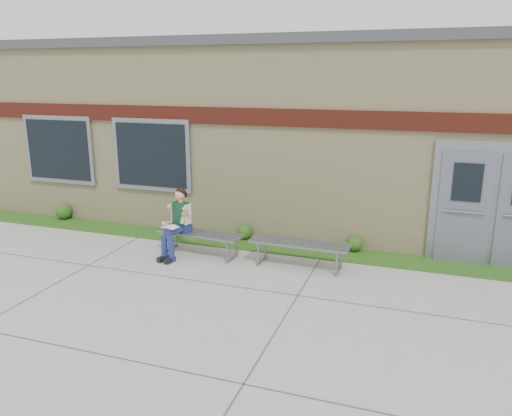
% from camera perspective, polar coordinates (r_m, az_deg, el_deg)
% --- Properties ---
extents(ground, '(80.00, 80.00, 0.00)m').
position_cam_1_polar(ground, '(7.99, -3.20, -10.42)').
color(ground, '#9E9E99').
rests_on(ground, ground).
extents(grass_strip, '(16.00, 0.80, 0.02)m').
position_cam_1_polar(grass_strip, '(10.25, 2.29, -4.46)').
color(grass_strip, '#2B5216').
rests_on(grass_strip, ground).
extents(school_building, '(16.20, 6.22, 4.20)m').
position_cam_1_polar(school_building, '(13.02, 6.75, 9.08)').
color(school_building, beige).
rests_on(school_building, ground).
extents(bench_left, '(1.79, 0.66, 0.45)m').
position_cam_1_polar(bench_left, '(9.81, -6.42, -3.36)').
color(bench_left, slate).
rests_on(bench_left, ground).
extents(bench_right, '(1.84, 0.55, 0.47)m').
position_cam_1_polar(bench_right, '(9.16, 5.00, -4.56)').
color(bench_right, slate).
rests_on(bench_right, ground).
extents(girl, '(0.48, 0.83, 1.33)m').
position_cam_1_polar(girl, '(9.70, -8.99, -1.52)').
color(girl, navy).
rests_on(girl, ground).
extents(shrub_west, '(0.38, 0.38, 0.38)m').
position_cam_1_polar(shrub_west, '(12.98, -21.11, -0.37)').
color(shrub_west, '#2B5216').
rests_on(shrub_west, grass_strip).
extents(shrub_mid, '(0.32, 0.32, 0.32)m').
position_cam_1_polar(shrub_mid, '(10.66, -1.32, -2.74)').
color(shrub_mid, '#2B5216').
rests_on(shrub_mid, grass_strip).
extents(shrub_east, '(0.31, 0.31, 0.31)m').
position_cam_1_polar(shrub_east, '(10.13, 11.20, -4.00)').
color(shrub_east, '#2B5216').
rests_on(shrub_east, grass_strip).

